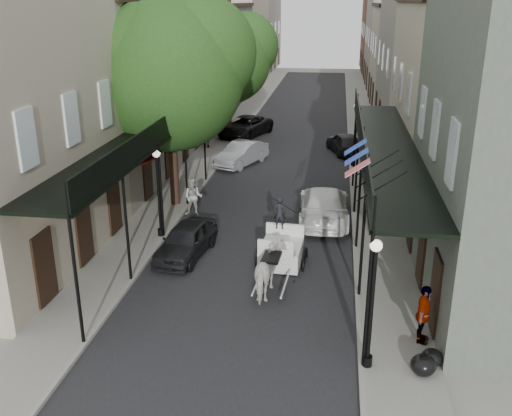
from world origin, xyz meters
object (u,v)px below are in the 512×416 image
(lamppost_right_near, at_px, (372,303))
(car_right_far, at_px, (345,143))
(lamppost_right_far, at_px, (355,134))
(car_left_far, at_px, (245,127))
(tree_far, at_px, (233,56))
(car_left_mid, at_px, (241,154))
(carriage, at_px, (283,233))
(horse, at_px, (271,271))
(pedestrian_sidewalk_left, at_px, (206,133))
(pedestrian_walking, at_px, (193,197))
(car_left_near, at_px, (186,240))
(tree_near, at_px, (178,69))
(lamppost_left, at_px, (159,192))
(pedestrian_sidewalk_right, at_px, (423,314))
(car_right_near, at_px, (324,204))

(lamppost_right_near, distance_m, car_right_far, 23.39)
(lamppost_right_far, height_order, car_left_far, lamppost_right_far)
(tree_far, height_order, car_left_mid, tree_far)
(car_right_far, bearing_deg, carriage, 64.82)
(horse, xyz_separation_m, pedestrian_sidewalk_left, (-6.58, 19.31, 0.20))
(car_left_far, bearing_deg, horse, -59.10)
(pedestrian_walking, relative_size, car_left_mid, 0.42)
(horse, relative_size, car_left_near, 0.54)
(pedestrian_sidewalk_left, bearing_deg, tree_near, 82.95)
(lamppost_left, distance_m, horse, 6.72)
(lamppost_left, height_order, car_left_far, lamppost_left)
(lamppost_right_near, xyz_separation_m, carriage, (-2.92, 6.54, -0.91))
(car_left_near, bearing_deg, pedestrian_sidewalk_right, -23.43)
(tree_near, height_order, lamppost_left, tree_near)
(tree_far, bearing_deg, lamppost_right_near, -72.32)
(lamppost_left, bearing_deg, car_left_near, -46.32)
(pedestrian_sidewalk_left, relative_size, car_left_far, 0.37)
(tree_near, xyz_separation_m, tree_far, (-0.05, 14.00, -0.65))
(pedestrian_sidewalk_left, height_order, pedestrian_sidewalk_right, pedestrian_sidewalk_left)
(lamppost_right_near, xyz_separation_m, pedestrian_sidewalk_right, (1.59, 1.39, -1.04))
(carriage, bearing_deg, lamppost_right_far, 80.91)
(pedestrian_sidewalk_right, bearing_deg, pedestrian_walking, 60.21)
(carriage, height_order, car_left_far, carriage)
(pedestrian_sidewalk_left, bearing_deg, lamppost_right_near, 98.53)
(tree_far, height_order, car_left_far, tree_far)
(car_left_near, bearing_deg, car_right_far, 77.73)
(pedestrian_sidewalk_left, height_order, car_right_near, pedestrian_sidewalk_left)
(pedestrian_walking, height_order, car_left_near, pedestrian_walking)
(tree_near, xyz_separation_m, car_left_mid, (1.60, 7.44, -5.79))
(pedestrian_walking, bearing_deg, car_left_near, -80.36)
(lamppost_right_near, relative_size, lamppost_left, 1.00)
(car_left_far, bearing_deg, pedestrian_sidewalk_right, -50.50)
(car_left_far, distance_m, car_right_far, 8.20)
(carriage, distance_m, pedestrian_sidewalk_left, 17.90)
(tree_far, bearing_deg, lamppost_left, -89.54)
(carriage, height_order, car_left_mid, carriage)
(pedestrian_sidewalk_right, bearing_deg, car_left_near, 75.04)
(lamppost_right_near, distance_m, pedestrian_sidewalk_left, 25.08)
(car_right_near, bearing_deg, car_left_near, 39.46)
(pedestrian_sidewalk_left, bearing_deg, lamppost_left, 81.37)
(lamppost_right_far, distance_m, car_right_far, 3.65)
(pedestrian_sidewalk_right, bearing_deg, car_left_mid, 40.79)
(pedestrian_sidewalk_right, height_order, car_left_far, pedestrian_sidewalk_right)
(lamppost_left, height_order, car_right_far, lamppost_left)
(pedestrian_walking, relative_size, pedestrian_sidewalk_right, 1.00)
(tree_far, distance_m, carriage, 20.90)
(carriage, relative_size, pedestrian_walking, 1.65)
(lamppost_left, height_order, pedestrian_sidewalk_left, lamppost_left)
(pedestrian_sidewalk_right, height_order, car_right_near, pedestrian_sidewalk_right)
(carriage, relative_size, car_right_near, 0.55)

